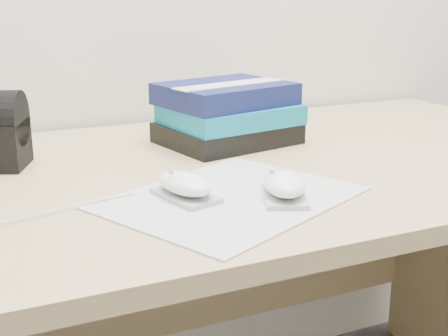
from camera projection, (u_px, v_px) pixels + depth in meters
name	position (u px, v px, depth m)	size (l,w,h in m)	color
desk	(200.00, 270.00, 1.24)	(1.60, 0.80, 0.73)	tan
mousepad	(231.00, 198.00, 0.94)	(0.36, 0.28, 0.00)	#999AA1
mouse_rear	(185.00, 185.00, 0.93)	(0.08, 0.12, 0.05)	#A6A6A9
mouse_front	(285.00, 185.00, 0.93)	(0.10, 0.13, 0.05)	#ABABAE
usb_cable	(71.00, 207.00, 0.89)	(0.00, 0.00, 0.20)	silver
book_stack	(228.00, 114.00, 1.26)	(0.29, 0.25, 0.12)	black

